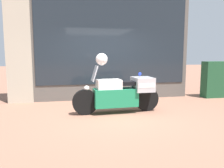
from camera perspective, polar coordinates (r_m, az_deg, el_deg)
name	(u,v)px	position (r m, az deg, el deg)	size (l,w,h in m)	color
ground_plane	(114,112)	(5.96, 0.62, -7.41)	(60.00, 60.00, 0.00)	#8E604C
shop_building	(92,41)	(7.70, -5.32, 11.08)	(6.25, 0.55, 4.03)	#56514C
window_display	(111,86)	(7.89, -0.18, -0.54)	(5.01, 0.30, 1.79)	slate
paramedic_motorcycle	(122,93)	(5.86, 2.51, -2.25)	(2.37, 0.65, 1.28)	black
utility_cabinet	(215,79)	(8.88, 25.26, 1.09)	(0.90, 0.41, 1.32)	#1E4C2D
white_helmet	(102,59)	(5.65, -2.72, 6.48)	(0.31, 0.31, 0.31)	white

